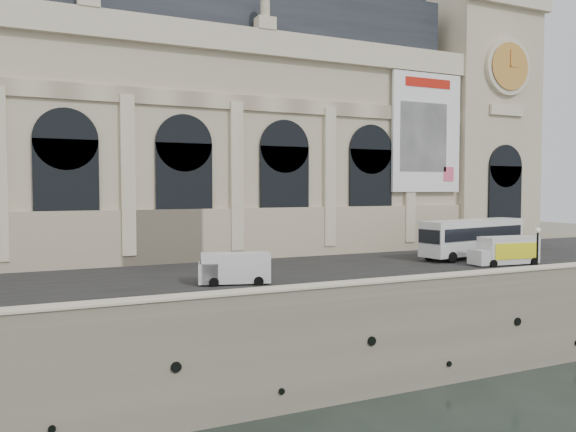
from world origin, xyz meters
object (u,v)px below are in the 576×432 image
Objects in this scene: van_c at (231,269)px; box_truck at (505,251)px; lamp_right at (537,254)px; bus_right at (473,237)px.

box_truck is at bearing -1.18° from van_c.
van_c is 1.37× the size of lamp_right.
lamp_right is at bearing -119.01° from box_truck.
bus_right is 12.83m from lamp_right.
lamp_right reaches higher than van_c.
bus_right is at bearing 79.64° from box_truck.
bus_right is 2.44× the size of van_c.
van_c is 23.05m from lamp_right.
bus_right is 26.95m from van_c.
lamp_right is (-4.73, -11.93, -0.18)m from bus_right.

